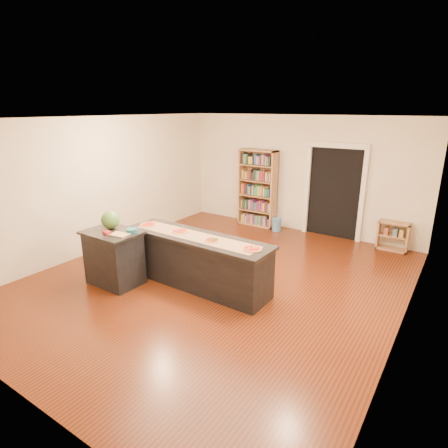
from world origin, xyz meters
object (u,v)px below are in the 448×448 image
Objects in this scene: kitchen_island at (197,261)px; low_shelf at (393,236)px; side_counter at (114,257)px; watermelon at (110,220)px; waste_bin at (277,224)px; bookshelf at (258,188)px.

low_shelf is (2.49, 3.67, -0.14)m from kitchen_island.
side_counter reaches higher than low_shelf.
side_counter reaches higher than kitchen_island.
low_shelf is at bearing 47.99° from watermelon.
bookshelf is at bearing 165.71° from waste_bin.
kitchen_island is at bearing 24.36° from watermelon.
kitchen_island reaches higher than waste_bin.
side_counter is 0.49× the size of bookshelf.
kitchen_island is 4.44m from low_shelf.
bookshelf is at bearing 85.21° from side_counter.
side_counter is (-1.24, -0.73, 0.03)m from kitchen_island.
watermelon is (-1.22, -4.09, 0.95)m from waste_bin.
kitchen_island reaches higher than low_shelf.
watermelon is (-1.38, -0.62, 0.66)m from kitchen_island.
watermelon is at bearing -97.40° from bookshelf.
waste_bin is (1.08, 4.19, -0.31)m from side_counter.
waste_bin is 4.37m from watermelon.
bookshelf is (0.42, 4.36, 0.50)m from side_counter.
waste_bin is at bearing -175.54° from low_shelf.
low_shelf is 5.84m from watermelon.
side_counter reaches higher than waste_bin.
watermelon is (-0.13, 0.10, 0.63)m from side_counter.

